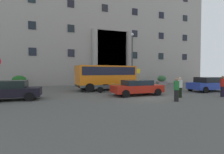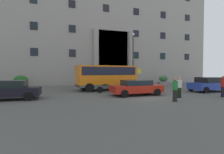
{
  "view_description": "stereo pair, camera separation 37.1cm",
  "coord_description": "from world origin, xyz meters",
  "px_view_note": "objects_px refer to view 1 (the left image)",
  "views": [
    {
      "loc": [
        -7.13,
        -12.04,
        2.06
      ],
      "look_at": [
        -1.63,
        4.51,
        1.49
      ],
      "focal_mm": 26.22,
      "sensor_mm": 36.0,
      "label": 1
    },
    {
      "loc": [
        -6.78,
        -12.15,
        2.06
      ],
      "look_at": [
        -1.63,
        4.51,
        1.49
      ],
      "focal_mm": 26.22,
      "sensor_mm": 36.0,
      "label": 2
    }
  ],
  "objects_px": {
    "bus_stop_sign": "(138,76)",
    "hedge_planter_east": "(121,81)",
    "pedestrian_child_trailing": "(180,87)",
    "parked_hatchback_near": "(9,90)",
    "hedge_planter_far_west": "(19,82)",
    "parked_coupe_end": "(207,84)",
    "lamppost_plaza_centre": "(132,55)",
    "parked_estate_mid": "(137,87)",
    "pedestrian_woman_dark_dress": "(223,86)",
    "hedge_planter_west": "(162,80)",
    "orange_minibus": "(106,76)",
    "scooter_by_planter": "(107,88)",
    "motorcycle_far_end": "(132,87)",
    "pedestrian_woman_with_bag": "(176,90)"
  },
  "relations": [
    {
      "from": "motorcycle_far_end",
      "to": "pedestrian_woman_dark_dress",
      "type": "relative_size",
      "value": 1.2
    },
    {
      "from": "orange_minibus",
      "to": "hedge_planter_west",
      "type": "bearing_deg",
      "value": 18.4
    },
    {
      "from": "pedestrian_woman_with_bag",
      "to": "motorcycle_far_end",
      "type": "bearing_deg",
      "value": 165.48
    },
    {
      "from": "pedestrian_child_trailing",
      "to": "motorcycle_far_end",
      "type": "bearing_deg",
      "value": -121.8
    },
    {
      "from": "pedestrian_child_trailing",
      "to": "parked_hatchback_near",
      "type": "bearing_deg",
      "value": -65.43
    },
    {
      "from": "hedge_planter_west",
      "to": "parked_coupe_end",
      "type": "height_order",
      "value": "parked_coupe_end"
    },
    {
      "from": "orange_minibus",
      "to": "parked_hatchback_near",
      "type": "distance_m",
      "value": 9.45
    },
    {
      "from": "pedestrian_woman_dark_dress",
      "to": "parked_hatchback_near",
      "type": "bearing_deg",
      "value": -51.07
    },
    {
      "from": "hedge_planter_far_west",
      "to": "pedestrian_child_trailing",
      "type": "distance_m",
      "value": 18.46
    },
    {
      "from": "bus_stop_sign",
      "to": "scooter_by_planter",
      "type": "bearing_deg",
      "value": -142.96
    },
    {
      "from": "parked_estate_mid",
      "to": "pedestrian_child_trailing",
      "type": "bearing_deg",
      "value": -42.61
    },
    {
      "from": "parked_estate_mid",
      "to": "pedestrian_child_trailing",
      "type": "distance_m",
      "value": 3.49
    },
    {
      "from": "motorcycle_far_end",
      "to": "pedestrian_woman_with_bag",
      "type": "bearing_deg",
      "value": -79.52
    },
    {
      "from": "parked_coupe_end",
      "to": "scooter_by_planter",
      "type": "relative_size",
      "value": 2.02
    },
    {
      "from": "parked_hatchback_near",
      "to": "scooter_by_planter",
      "type": "relative_size",
      "value": 2.11
    },
    {
      "from": "parked_hatchback_near",
      "to": "motorcycle_far_end",
      "type": "distance_m",
      "value": 10.87
    },
    {
      "from": "parked_coupe_end",
      "to": "motorcycle_far_end",
      "type": "xyz_separation_m",
      "value": [
        -7.43,
        2.53,
        -0.3
      ]
    },
    {
      "from": "parked_coupe_end",
      "to": "motorcycle_far_end",
      "type": "height_order",
      "value": "parked_coupe_end"
    },
    {
      "from": "orange_minibus",
      "to": "bus_stop_sign",
      "type": "bearing_deg",
      "value": 14.59
    },
    {
      "from": "hedge_planter_far_west",
      "to": "parked_coupe_end",
      "type": "relative_size",
      "value": 0.42
    },
    {
      "from": "hedge_planter_west",
      "to": "lamppost_plaza_centre",
      "type": "relative_size",
      "value": 0.22
    },
    {
      "from": "orange_minibus",
      "to": "hedge_planter_east",
      "type": "distance_m",
      "value": 6.18
    },
    {
      "from": "orange_minibus",
      "to": "parked_hatchback_near",
      "type": "xyz_separation_m",
      "value": [
        -8.46,
        -4.1,
        -0.9
      ]
    },
    {
      "from": "bus_stop_sign",
      "to": "scooter_by_planter",
      "type": "height_order",
      "value": "bus_stop_sign"
    },
    {
      "from": "bus_stop_sign",
      "to": "hedge_planter_east",
      "type": "xyz_separation_m",
      "value": [
        -1.38,
        2.92,
        -0.81
      ]
    },
    {
      "from": "lamppost_plaza_centre",
      "to": "pedestrian_woman_dark_dress",
      "type": "bearing_deg",
      "value": -75.84
    },
    {
      "from": "hedge_planter_far_west",
      "to": "pedestrian_woman_dark_dress",
      "type": "distance_m",
      "value": 21.74
    },
    {
      "from": "hedge_planter_east",
      "to": "hedge_planter_west",
      "type": "height_order",
      "value": "hedge_planter_east"
    },
    {
      "from": "parked_estate_mid",
      "to": "pedestrian_woman_with_bag",
      "type": "distance_m",
      "value": 3.78
    },
    {
      "from": "pedestrian_child_trailing",
      "to": "hedge_planter_east",
      "type": "bearing_deg",
      "value": -140.6
    },
    {
      "from": "parked_estate_mid",
      "to": "scooter_by_planter",
      "type": "bearing_deg",
      "value": 128.55
    },
    {
      "from": "pedestrian_woman_dark_dress",
      "to": "motorcycle_far_end",
      "type": "bearing_deg",
      "value": -84.64
    },
    {
      "from": "scooter_by_planter",
      "to": "lamppost_plaza_centre",
      "type": "relative_size",
      "value": 0.27
    },
    {
      "from": "hedge_planter_west",
      "to": "pedestrian_child_trailing",
      "type": "xyz_separation_m",
      "value": [
        -6.87,
        -12.08,
        0.13
      ]
    },
    {
      "from": "scooter_by_planter",
      "to": "parked_estate_mid",
      "type": "bearing_deg",
      "value": -46.6
    },
    {
      "from": "bus_stop_sign",
      "to": "hedge_planter_east",
      "type": "bearing_deg",
      "value": 115.35
    },
    {
      "from": "parked_hatchback_near",
      "to": "hedge_planter_far_west",
      "type": "bearing_deg",
      "value": 98.05
    },
    {
      "from": "parked_coupe_end",
      "to": "lamppost_plaza_centre",
      "type": "xyz_separation_m",
      "value": [
        -4.81,
        8.02,
        3.6
      ]
    },
    {
      "from": "parked_coupe_end",
      "to": "hedge_planter_west",
      "type": "bearing_deg",
      "value": 80.05
    },
    {
      "from": "bus_stop_sign",
      "to": "pedestrian_woman_dark_dress",
      "type": "xyz_separation_m",
      "value": [
        2.6,
        -9.73,
        -0.65
      ]
    },
    {
      "from": "motorcycle_far_end",
      "to": "pedestrian_woman_with_bag",
      "type": "xyz_separation_m",
      "value": [
        0.43,
        -6.22,
        0.36
      ]
    },
    {
      "from": "pedestrian_woman_with_bag",
      "to": "pedestrian_woman_dark_dress",
      "type": "bearing_deg",
      "value": 77.34
    },
    {
      "from": "hedge_planter_far_west",
      "to": "pedestrian_woman_with_bag",
      "type": "xyz_separation_m",
      "value": [
        12.33,
        -13.61,
        0.06
      ]
    },
    {
      "from": "bus_stop_sign",
      "to": "parked_hatchback_near",
      "type": "distance_m",
      "value": 14.84
    },
    {
      "from": "hedge_planter_far_west",
      "to": "hedge_planter_west",
      "type": "bearing_deg",
      "value": -0.62
    },
    {
      "from": "hedge_planter_east",
      "to": "pedestrian_child_trailing",
      "type": "relative_size",
      "value": 1.3
    },
    {
      "from": "hedge_planter_east",
      "to": "parked_coupe_end",
      "type": "distance_m",
      "value": 11.19
    },
    {
      "from": "hedge_planter_east",
      "to": "hedge_planter_far_west",
      "type": "bearing_deg",
      "value": 178.09
    },
    {
      "from": "pedestrian_child_trailing",
      "to": "scooter_by_planter",
      "type": "bearing_deg",
      "value": -97.73
    },
    {
      "from": "hedge_planter_west",
      "to": "hedge_planter_far_west",
      "type": "bearing_deg",
      "value": 179.38
    }
  ]
}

